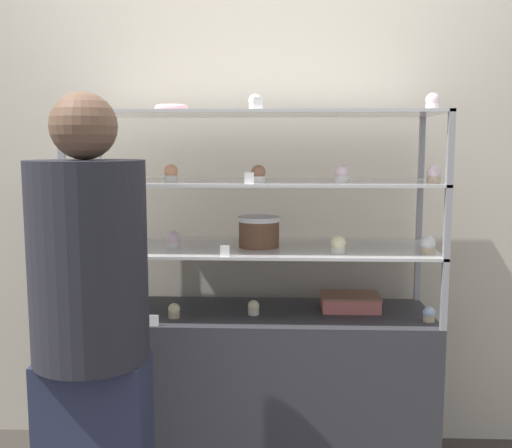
# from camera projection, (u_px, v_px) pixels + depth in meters

# --- Properties ---
(back_wall) EXTENTS (8.00, 0.05, 2.60)m
(back_wall) POSITION_uv_depth(u_px,v_px,m) (259.00, 177.00, 2.88)
(back_wall) COLOR beige
(back_wall) RESTS_ON ground_plane
(display_base) EXTENTS (1.49, 0.48, 0.74)m
(display_base) POSITION_uv_depth(u_px,v_px,m) (256.00, 394.00, 2.62)
(display_base) COLOR #333338
(display_base) RESTS_ON ground_plane
(display_riser_lower) EXTENTS (1.49, 0.48, 0.28)m
(display_riser_lower) POSITION_uv_depth(u_px,v_px,m) (256.00, 251.00, 2.54)
(display_riser_lower) COLOR #99999E
(display_riser_lower) RESTS_ON display_base
(display_riser_middle) EXTENTS (1.49, 0.48, 0.28)m
(display_riser_middle) POSITION_uv_depth(u_px,v_px,m) (256.00, 184.00, 2.50)
(display_riser_middle) COLOR #99999E
(display_riser_middle) RESTS_ON display_riser_lower
(display_riser_upper) EXTENTS (1.49, 0.48, 0.28)m
(display_riser_upper) POSITION_uv_depth(u_px,v_px,m) (256.00, 116.00, 2.46)
(display_riser_upper) COLOR #99999E
(display_riser_upper) RESTS_ON display_riser_middle
(layer_cake_centerpiece) EXTENTS (0.18, 0.18, 0.13)m
(layer_cake_centerpiece) POSITION_uv_depth(u_px,v_px,m) (259.00, 232.00, 2.52)
(layer_cake_centerpiece) COLOR brown
(layer_cake_centerpiece) RESTS_ON display_riser_lower
(sheet_cake_frosted) EXTENTS (0.25, 0.18, 0.07)m
(sheet_cake_frosted) POSITION_uv_depth(u_px,v_px,m) (350.00, 302.00, 2.60)
(sheet_cake_frosted) COLOR #C66660
(sheet_cake_frosted) RESTS_ON display_base
(cupcake_0) EXTENTS (0.05, 0.05, 0.06)m
(cupcake_0) POSITION_uv_depth(u_px,v_px,m) (91.00, 309.00, 2.51)
(cupcake_0) COLOR #CCB28C
(cupcake_0) RESTS_ON display_base
(cupcake_1) EXTENTS (0.05, 0.05, 0.06)m
(cupcake_1) POSITION_uv_depth(u_px,v_px,m) (174.00, 311.00, 2.47)
(cupcake_1) COLOR #CCB28C
(cupcake_1) RESTS_ON display_base
(cupcake_2) EXTENTS (0.05, 0.05, 0.06)m
(cupcake_2) POSITION_uv_depth(u_px,v_px,m) (254.00, 308.00, 2.52)
(cupcake_2) COLOR beige
(cupcake_2) RESTS_ON display_base
(cupcake_3) EXTENTS (0.05, 0.05, 0.06)m
(cupcake_3) POSITION_uv_depth(u_px,v_px,m) (429.00, 314.00, 2.42)
(cupcake_3) COLOR #CCB28C
(cupcake_3) RESTS_ON display_base
(price_tag_0) EXTENTS (0.04, 0.00, 0.04)m
(price_tag_0) POSITION_uv_depth(u_px,v_px,m) (154.00, 320.00, 2.36)
(price_tag_0) COLOR white
(price_tag_0) RESTS_ON display_base
(cupcake_4) EXTENTS (0.06, 0.06, 0.07)m
(cupcake_4) POSITION_uv_depth(u_px,v_px,m) (89.00, 242.00, 2.45)
(cupcake_4) COLOR #CCB28C
(cupcake_4) RESTS_ON display_riser_lower
(cupcake_5) EXTENTS (0.06, 0.06, 0.07)m
(cupcake_5) POSITION_uv_depth(u_px,v_px,m) (173.00, 240.00, 2.50)
(cupcake_5) COLOR white
(cupcake_5) RESTS_ON display_riser_lower
(cupcake_6) EXTENTS (0.06, 0.06, 0.07)m
(cupcake_6) POSITION_uv_depth(u_px,v_px,m) (338.00, 244.00, 2.39)
(cupcake_6) COLOR beige
(cupcake_6) RESTS_ON display_riser_lower
(cupcake_7) EXTENTS (0.06, 0.06, 0.07)m
(cupcake_7) POSITION_uv_depth(u_px,v_px,m) (428.00, 245.00, 2.39)
(cupcake_7) COLOR #CCB28C
(cupcake_7) RESTS_ON display_riser_lower
(price_tag_1) EXTENTS (0.04, 0.00, 0.04)m
(price_tag_1) POSITION_uv_depth(u_px,v_px,m) (225.00, 251.00, 2.32)
(price_tag_1) COLOR white
(price_tag_1) RESTS_ON display_riser_lower
(cupcake_8) EXTENTS (0.06, 0.06, 0.07)m
(cupcake_8) POSITION_uv_depth(u_px,v_px,m) (93.00, 173.00, 2.48)
(cupcake_8) COLOR beige
(cupcake_8) RESTS_ON display_riser_middle
(cupcake_9) EXTENTS (0.06, 0.06, 0.07)m
(cupcake_9) POSITION_uv_depth(u_px,v_px,m) (171.00, 173.00, 2.44)
(cupcake_9) COLOR white
(cupcake_9) RESTS_ON display_riser_middle
(cupcake_10) EXTENTS (0.06, 0.06, 0.07)m
(cupcake_10) POSITION_uv_depth(u_px,v_px,m) (258.00, 174.00, 2.37)
(cupcake_10) COLOR white
(cupcake_10) RESTS_ON display_riser_middle
(cupcake_11) EXTENTS (0.06, 0.06, 0.07)m
(cupcake_11) POSITION_uv_depth(u_px,v_px,m) (341.00, 174.00, 2.37)
(cupcake_11) COLOR white
(cupcake_11) RESTS_ON display_riser_middle
(cupcake_12) EXTENTS (0.06, 0.06, 0.07)m
(cupcake_12) POSITION_uv_depth(u_px,v_px,m) (434.00, 175.00, 2.33)
(cupcake_12) COLOR #CCB28C
(cupcake_12) RESTS_ON display_riser_middle
(price_tag_2) EXTENTS (0.04, 0.00, 0.04)m
(price_tag_2) POSITION_uv_depth(u_px,v_px,m) (249.00, 178.00, 2.28)
(price_tag_2) COLOR white
(price_tag_2) RESTS_ON display_riser_middle
(cupcake_13) EXTENTS (0.05, 0.05, 0.07)m
(cupcake_13) POSITION_uv_depth(u_px,v_px,m) (86.00, 103.00, 2.41)
(cupcake_13) COLOR white
(cupcake_13) RESTS_ON display_riser_upper
(cupcake_14) EXTENTS (0.05, 0.05, 0.07)m
(cupcake_14) POSITION_uv_depth(u_px,v_px,m) (255.00, 103.00, 2.38)
(cupcake_14) COLOR white
(cupcake_14) RESTS_ON display_riser_upper
(cupcake_15) EXTENTS (0.05, 0.05, 0.07)m
(cupcake_15) POSITION_uv_depth(u_px,v_px,m) (432.00, 102.00, 2.33)
(cupcake_15) COLOR white
(cupcake_15) RESTS_ON display_riser_upper
(price_tag_3) EXTENTS (0.04, 0.00, 0.04)m
(price_tag_3) POSITION_uv_depth(u_px,v_px,m) (258.00, 103.00, 2.24)
(price_tag_3) COLOR white
(price_tag_3) RESTS_ON display_riser_upper
(donut_glazed) EXTENTS (0.14, 0.14, 0.03)m
(donut_glazed) POSITION_uv_depth(u_px,v_px,m) (172.00, 109.00, 2.49)
(donut_glazed) COLOR #EFB2BC
(donut_glazed) RESTS_ON display_riser_upper
(customer_figure) EXTENTS (0.38, 0.38, 1.62)m
(customer_figure) POSITION_uv_depth(u_px,v_px,m) (91.00, 326.00, 1.96)
(customer_figure) COLOR #282D47
(customer_figure) RESTS_ON ground_plane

